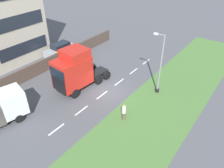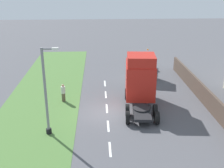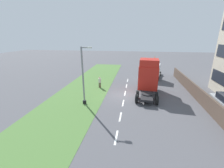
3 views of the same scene
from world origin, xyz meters
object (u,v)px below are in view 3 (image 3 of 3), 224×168
flatbed_truck (153,71)px  lamp_post (84,80)px  pedestrian (100,82)px  lorry_cab (148,76)px

flatbed_truck → lamp_post: 15.06m
flatbed_truck → pedestrian: (-8.53, -6.19, -0.67)m
flatbed_truck → lamp_post: lamp_post is taller
pedestrian → lamp_post: bearing=-93.9°
lorry_cab → pedestrian: lorry_cab is taller
flatbed_truck → lamp_post: (-8.93, -12.04, 1.42)m
flatbed_truck → pedestrian: size_ratio=3.75×
lorry_cab → pedestrian: (-7.05, 0.93, -1.53)m
lorry_cab → pedestrian: 7.27m
flatbed_truck → lamp_post: bearing=67.0°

